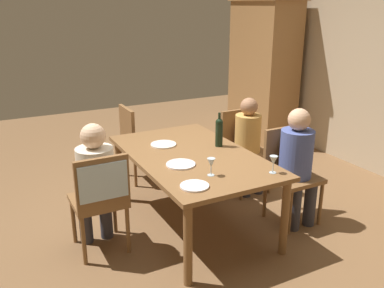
% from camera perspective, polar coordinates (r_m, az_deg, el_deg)
% --- Properties ---
extents(ground_plane, '(10.00, 10.00, 0.00)m').
position_cam_1_polar(ground_plane, '(4.17, -0.00, -10.86)').
color(ground_plane, brown).
extents(armoire_cabinet, '(1.18, 0.62, 2.18)m').
position_cam_1_polar(armoire_cabinet, '(6.61, 9.79, 10.12)').
color(armoire_cabinet, olive).
rests_on(armoire_cabinet, ground_plane).
extents(dining_table, '(1.78, 1.06, 0.73)m').
position_cam_1_polar(dining_table, '(3.89, -0.00, -2.45)').
color(dining_table, brown).
rests_on(dining_table, ground_plane).
extents(chair_near, '(0.46, 0.44, 0.92)m').
position_cam_1_polar(chair_near, '(3.51, -12.43, -6.44)').
color(chair_near, brown).
rests_on(chair_near, ground_plane).
extents(chair_far_right, '(0.44, 0.44, 0.92)m').
position_cam_1_polar(chair_far_right, '(4.18, 13.19, -3.22)').
color(chair_far_right, brown).
rests_on(chair_far_right, ground_plane).
extents(chair_far_left, '(0.44, 0.44, 0.92)m').
position_cam_1_polar(chair_far_left, '(4.77, 7.02, -0.07)').
color(chair_far_left, brown).
rests_on(chair_far_left, ground_plane).
extents(chair_left_end, '(0.44, 0.44, 0.92)m').
position_cam_1_polar(chair_left_end, '(5.00, -7.62, 0.80)').
color(chair_left_end, brown).
rests_on(chair_left_end, ground_plane).
extents(person_woman_host, '(0.36, 0.31, 1.15)m').
position_cam_1_polar(person_woman_host, '(3.61, -13.15, -4.57)').
color(person_woman_host, '#33333D').
rests_on(person_woman_host, ground_plane).
extents(person_man_bearded, '(0.36, 0.31, 1.15)m').
position_cam_1_polar(person_man_bearded, '(4.05, 14.35, -2.03)').
color(person_man_bearded, '#33333D').
rests_on(person_man_bearded, ground_plane).
extents(person_man_guest, '(0.33, 0.29, 1.10)m').
position_cam_1_polar(person_man_guest, '(4.65, 7.85, 0.74)').
color(person_man_guest, '#33333D').
rests_on(person_man_guest, ground_plane).
extents(wine_bottle_tall_green, '(0.07, 0.07, 0.34)m').
position_cam_1_polar(wine_bottle_tall_green, '(4.04, 3.76, 1.75)').
color(wine_bottle_tall_green, black).
rests_on(wine_bottle_tall_green, dining_table).
extents(wine_glass_near_left, '(0.07, 0.07, 0.15)m').
position_cam_1_polar(wine_glass_near_left, '(3.36, 2.65, -2.67)').
color(wine_glass_near_left, silver).
rests_on(wine_glass_near_left, dining_table).
extents(wine_glass_centre, '(0.07, 0.07, 0.15)m').
position_cam_1_polar(wine_glass_centre, '(3.47, 11.16, -2.30)').
color(wine_glass_centre, silver).
rests_on(wine_glass_centre, dining_table).
extents(dinner_plate_host, '(0.23, 0.23, 0.01)m').
position_cam_1_polar(dinner_plate_host, '(3.19, 0.35, -5.80)').
color(dinner_plate_host, white).
rests_on(dinner_plate_host, dining_table).
extents(dinner_plate_guest_left, '(0.26, 0.26, 0.01)m').
position_cam_1_polar(dinner_plate_guest_left, '(3.60, -1.56, -2.81)').
color(dinner_plate_guest_left, white).
rests_on(dinner_plate_guest_left, dining_table).
extents(dinner_plate_guest_right, '(0.26, 0.26, 0.01)m').
position_cam_1_polar(dinner_plate_guest_right, '(4.12, -3.95, -0.06)').
color(dinner_plate_guest_right, white).
rests_on(dinner_plate_guest_right, dining_table).
extents(handbag, '(0.28, 0.13, 0.22)m').
position_cam_1_polar(handbag, '(5.29, -2.98, -2.89)').
color(handbag, brown).
rests_on(handbag, ground_plane).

